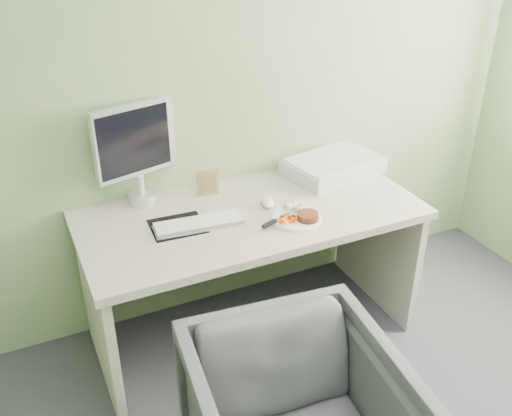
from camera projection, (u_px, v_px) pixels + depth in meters
name	position (u px, v px, depth m)	size (l,w,h in m)	color
wall_back	(217.00, 61.00, 2.67)	(3.50, 3.50, 0.00)	gray
desk	(251.00, 244.00, 2.76)	(1.60, 0.75, 0.73)	#ADA091
plate	(296.00, 219.00, 2.60)	(0.23, 0.23, 0.01)	white
steak	(308.00, 216.00, 2.57)	(0.10, 0.10, 0.03)	black
potato_pile	(296.00, 206.00, 2.64)	(0.09, 0.07, 0.05)	#A58E50
carrot_heap	(287.00, 218.00, 2.55)	(0.06, 0.05, 0.04)	#F45905
steak_knife	(274.00, 221.00, 2.54)	(0.20, 0.09, 0.01)	silver
mousepad	(178.00, 226.00, 2.55)	(0.24, 0.21, 0.00)	black
keyboard	(199.00, 223.00, 2.55)	(0.39, 0.12, 0.02)	white
computer_mouse	(268.00, 202.00, 2.71)	(0.06, 0.10, 0.04)	white
photo_frame	(208.00, 183.00, 2.79)	(0.11, 0.01, 0.14)	olive
eyedrop_bottle	(216.00, 183.00, 2.86)	(0.02, 0.02, 0.07)	white
scanner	(333.00, 166.00, 3.03)	(0.49, 0.32, 0.08)	silver
monitor	(136.00, 149.00, 2.63)	(0.40, 0.16, 0.49)	silver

